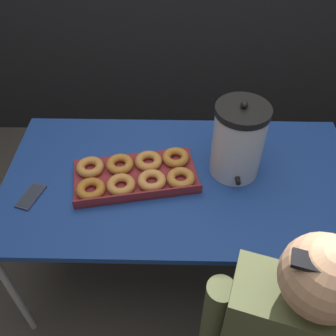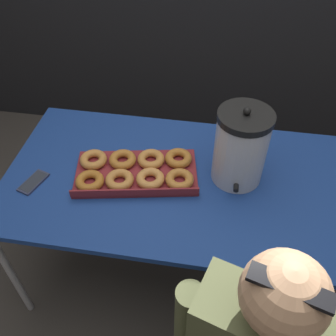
% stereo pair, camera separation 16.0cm
% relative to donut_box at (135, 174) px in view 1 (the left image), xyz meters
% --- Properties ---
extents(ground_plane, '(12.00, 12.00, 0.00)m').
position_rel_donut_box_xyz_m(ground_plane, '(0.20, 0.01, -0.75)').
color(ground_plane, '#3D3833').
extents(folding_table, '(1.56, 0.83, 0.72)m').
position_rel_donut_box_xyz_m(folding_table, '(0.20, 0.01, -0.07)').
color(folding_table, navy).
rests_on(folding_table, ground).
extents(donut_box, '(0.58, 0.37, 0.05)m').
position_rel_donut_box_xyz_m(donut_box, '(0.00, 0.00, 0.00)').
color(donut_box, maroon).
rests_on(donut_box, folding_table).
extents(coffee_urn, '(0.22, 0.25, 0.37)m').
position_rel_donut_box_xyz_m(coffee_urn, '(0.43, 0.07, 0.14)').
color(coffee_urn, '#B7B7BC').
rests_on(coffee_urn, folding_table).
extents(cell_phone, '(0.11, 0.15, 0.01)m').
position_rel_donut_box_xyz_m(cell_phone, '(-0.43, -0.12, -0.02)').
color(cell_phone, '#2D334C').
rests_on(cell_phone, folding_table).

